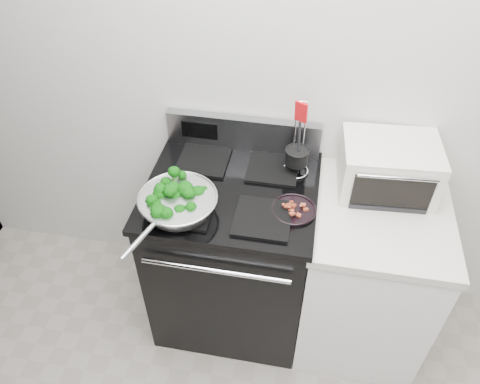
% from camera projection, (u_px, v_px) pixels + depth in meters
% --- Properties ---
extents(back_wall, '(4.00, 0.02, 2.70)m').
position_uv_depth(back_wall, '(311.00, 79.00, 2.07)').
color(back_wall, beige).
rests_on(back_wall, ground).
extents(gas_range, '(0.79, 0.69, 1.13)m').
position_uv_depth(gas_range, '(233.00, 253.00, 2.45)').
color(gas_range, black).
rests_on(gas_range, floor).
extents(counter, '(0.62, 0.68, 0.92)m').
position_uv_depth(counter, '(364.00, 275.00, 2.38)').
color(counter, white).
rests_on(counter, floor).
extents(skillet, '(0.34, 0.53, 0.07)m').
position_uv_depth(skillet, '(178.00, 203.00, 1.99)').
color(skillet, silver).
rests_on(skillet, gas_range).
extents(broccoli_pile, '(0.27, 0.27, 0.09)m').
position_uv_depth(broccoli_pile, '(178.00, 199.00, 1.98)').
color(broccoli_pile, black).
rests_on(broccoli_pile, skillet).
extents(bacon_plate, '(0.20, 0.20, 0.04)m').
position_uv_depth(bacon_plate, '(294.00, 208.00, 2.02)').
color(bacon_plate, black).
rests_on(bacon_plate, gas_range).
extents(utensil_holder, '(0.13, 0.13, 0.39)m').
position_uv_depth(utensil_holder, '(296.00, 160.00, 2.18)').
color(utensil_holder, silver).
rests_on(utensil_holder, gas_range).
extents(toaster_oven, '(0.44, 0.35, 0.24)m').
position_uv_depth(toaster_oven, '(388.00, 167.00, 2.10)').
color(toaster_oven, silver).
rests_on(toaster_oven, counter).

